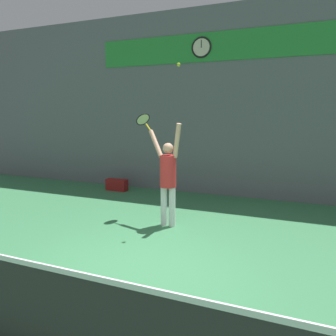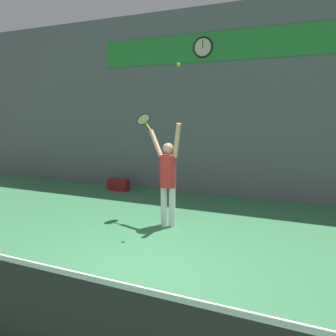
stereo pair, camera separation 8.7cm
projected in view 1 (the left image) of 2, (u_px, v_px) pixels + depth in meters
name	position (u px, v px, depth m)	size (l,w,h in m)	color
ground_plane	(137.00, 275.00, 4.58)	(18.00, 18.00, 0.00)	#387A4C
back_wall	(223.00, 103.00, 8.72)	(18.00, 0.10, 5.00)	slate
sponsor_banner	(224.00, 46.00, 8.42)	(7.12, 0.02, 0.74)	#288C38
scoreboard_clock	(201.00, 47.00, 8.62)	(0.55, 0.05, 0.55)	beige
court_net	(44.00, 312.00, 2.89)	(8.43, 0.07, 1.06)	#333333
tennis_player	(168.00, 175.00, 6.43)	(0.88, 0.51, 2.06)	white
tennis_racket	(143.00, 120.00, 6.92)	(0.44, 0.39, 0.38)	yellow
tennis_ball	(179.00, 65.00, 5.92)	(0.07, 0.07, 0.07)	#CCDB2D
equipment_bag	(117.00, 185.00, 9.59)	(0.63, 0.25, 0.33)	maroon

